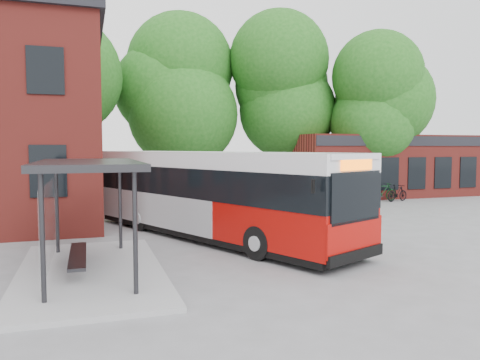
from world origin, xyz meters
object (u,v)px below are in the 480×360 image
object	(u,v)px
city_bus	(212,195)
bicycle_1	(310,195)
bicycle_4	(360,196)
bicycle_6	(358,196)
bicycle_7	(383,192)
bicycle_2	(343,196)
bicycle_3	(347,194)
bicycle_5	(363,197)
bus_shelter	(90,217)
bicycle_extra_0	(397,193)
bicycle_0	(307,196)

from	to	relation	value
city_bus	bicycle_1	xyz separation A→B (m)	(7.71, 7.66, -0.98)
city_bus	bicycle_4	xyz separation A→B (m)	(10.71, 7.29, -1.09)
bicycle_1	bicycle_4	world-z (taller)	bicycle_1
bicycle_4	bicycle_6	world-z (taller)	bicycle_4
bicycle_1	bicycle_7	size ratio (longest dim) A/B	0.98
bicycle_2	bicycle_7	bearing A→B (deg)	-91.43
city_bus	bicycle_3	world-z (taller)	city_bus
bicycle_7	city_bus	bearing A→B (deg)	127.60
bicycle_6	bicycle_3	bearing A→B (deg)	81.97
bicycle_1	city_bus	bearing A→B (deg)	154.00
city_bus	bicycle_7	distance (m)	14.94
bicycle_2	bicycle_3	world-z (taller)	bicycle_3
city_bus	bicycle_7	world-z (taller)	city_bus
bicycle_6	bicycle_5	bearing A→B (deg)	157.15
city_bus	bicycle_4	world-z (taller)	city_bus
city_bus	bicycle_2	size ratio (longest dim) A/B	6.35
bicycle_6	bicycle_7	distance (m)	1.99
bicycle_2	bicycle_5	bearing A→B (deg)	-122.51
bus_shelter	bicycle_1	world-z (taller)	bus_shelter
bicycle_1	bicycle_7	world-z (taller)	bicycle_7
city_bus	bicycle_extra_0	size ratio (longest dim) A/B	7.20
bicycle_1	bicycle_6	bearing A→B (deg)	-74.38
bicycle_3	bicycle_extra_0	size ratio (longest dim) A/B	1.06
city_bus	bicycle_0	distance (m)	10.68
bicycle_2	bicycle_4	distance (m)	1.51
bicycle_7	bicycle_4	bearing A→B (deg)	113.26
bicycle_4	bicycle_0	bearing A→B (deg)	77.48
city_bus	bicycle_2	xyz separation A→B (m)	(9.30, 6.78, -1.03)
bicycle_1	bus_shelter	bearing A→B (deg)	152.96
bicycle_6	bicycle_extra_0	size ratio (longest dim) A/B	0.94
bus_shelter	bicycle_5	xyz separation A→B (m)	(14.55, 10.22, -1.00)
bicycle_2	bus_shelter	bearing A→B (deg)	107.94
bicycle_4	bicycle_5	xyz separation A→B (m)	(-0.29, -0.76, 0.01)
bicycle_2	bicycle_7	world-z (taller)	bicycle_7
bus_shelter	bicycle_2	size ratio (longest dim) A/B	3.70
bicycle_1	bicycle_2	distance (m)	1.82
bicycle_6	bicycle_extra_0	world-z (taller)	bicycle_extra_0
bicycle_1	bicycle_2	bearing A→B (deg)	-99.85
bicycle_3	bicycle_7	xyz separation A→B (m)	(2.66, 0.41, 0.02)
bicycle_6	bicycle_extra_0	distance (m)	2.61
bicycle_6	bicycle_extra_0	xyz separation A→B (m)	(2.61, -0.06, 0.09)
city_bus	bicycle_1	size ratio (longest dim) A/B	6.65
bicycle_2	bicycle_5	distance (m)	1.16
bicycle_5	bicycle_7	xyz separation A→B (m)	(2.22, 1.37, 0.11)
bicycle_extra_0	bicycle_5	bearing A→B (deg)	93.07
bicycle_1	bicycle_7	bearing A→B (deg)	-68.03
bicycle_4	bicycle_7	world-z (taller)	bicycle_7
bicycle_0	bicycle_6	distance (m)	3.27
bicycle_extra_0	city_bus	bearing A→B (deg)	105.21
bicycle_0	city_bus	bearing A→B (deg)	131.22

